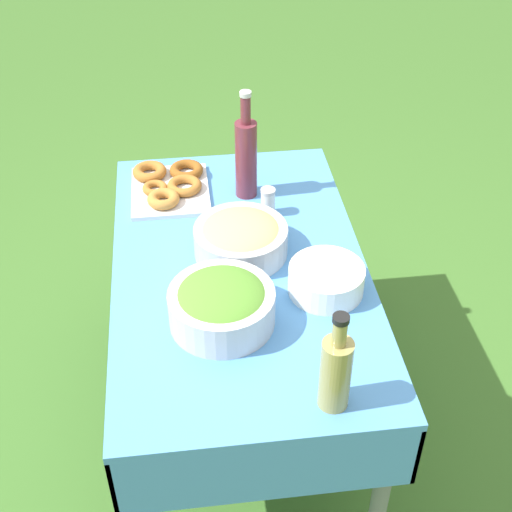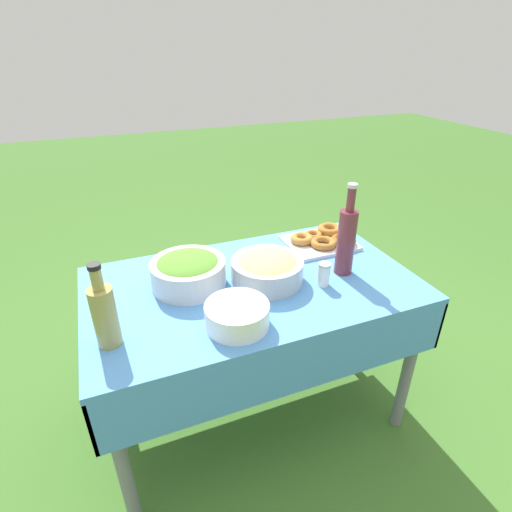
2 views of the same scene
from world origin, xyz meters
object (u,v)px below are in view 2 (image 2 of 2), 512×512
at_px(pasta_bowl, 267,268).
at_px(olive_oil_bottle, 104,314).
at_px(wine_bottle, 346,239).
at_px(donut_platter, 322,240).
at_px(salad_bowl, 188,271).
at_px(plate_stack, 237,315).

distance_m(pasta_bowl, olive_oil_bottle, 0.65).
bearing_deg(wine_bottle, donut_platter, -101.42).
height_order(salad_bowl, olive_oil_bottle, olive_oil_bottle).
xyz_separation_m(donut_platter, olive_oil_bottle, (1.00, 0.37, 0.09)).
distance_m(plate_stack, olive_oil_bottle, 0.43).
distance_m(donut_platter, plate_stack, 0.73).
bearing_deg(plate_stack, donut_platter, -143.30).
xyz_separation_m(salad_bowl, wine_bottle, (-0.63, 0.14, 0.09)).
distance_m(plate_stack, wine_bottle, 0.57).
xyz_separation_m(pasta_bowl, donut_platter, (-0.38, -0.21, -0.04)).
bearing_deg(salad_bowl, donut_platter, -169.56).
bearing_deg(plate_stack, wine_bottle, -162.03).
bearing_deg(donut_platter, plate_stack, 36.70).
bearing_deg(donut_platter, wine_bottle, 78.58).
bearing_deg(salad_bowl, pasta_bowl, 164.25).
distance_m(donut_platter, olive_oil_bottle, 1.07).
bearing_deg(olive_oil_bottle, pasta_bowl, -165.42).
xyz_separation_m(pasta_bowl, olive_oil_bottle, (0.62, 0.16, 0.06)).
xyz_separation_m(salad_bowl, donut_platter, (-0.68, -0.13, -0.04)).
relative_size(pasta_bowl, plate_stack, 1.31).
distance_m(salad_bowl, olive_oil_bottle, 0.41).
distance_m(salad_bowl, pasta_bowl, 0.31).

